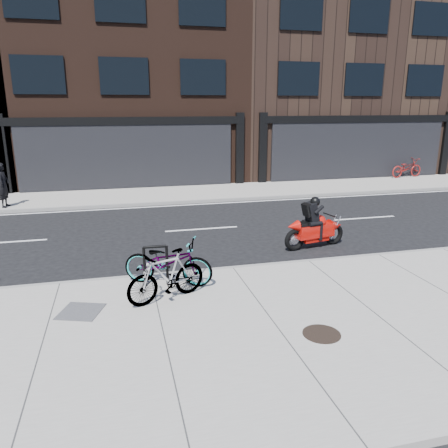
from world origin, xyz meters
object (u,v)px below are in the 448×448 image
object	(u,v)px
motorcycle	(317,227)
manhole_cover	(322,334)
bicycle_rear	(166,276)
pedestrian	(3,185)
bike_rack	(156,262)
bicycle_far	(407,168)
bicycle_front	(168,262)
utility_grate	(81,311)

from	to	relation	value
motorcycle	manhole_cover	size ratio (longest dim) A/B	3.02
bicycle_rear	pedestrian	size ratio (longest dim) A/B	1.01
manhole_cover	bicycle_rear	bearing A→B (deg)	139.95
bicycle_rear	bike_rack	bearing A→B (deg)	168.25
bicycle_far	bike_rack	bearing A→B (deg)	120.01
bike_rack	bicycle_far	xyz separation A→B (m)	(14.67, 11.60, -0.02)
motorcycle	bicycle_rear	bearing A→B (deg)	-160.35
bicycle_rear	motorcycle	distance (m)	5.41
pedestrian	bike_rack	bearing A→B (deg)	-144.89
bicycle_far	bicycle_front	bearing A→B (deg)	120.52
bicycle_rear	utility_grate	world-z (taller)	bicycle_rear
bike_rack	motorcycle	size ratio (longest dim) A/B	0.46
pedestrian	bicycle_far	distance (m)	19.78
motorcycle	utility_grate	xyz separation A→B (m)	(-6.31, -2.93, -0.47)
bike_rack	manhole_cover	size ratio (longest dim) A/B	1.39
bicycle_rear	manhole_cover	size ratio (longest dim) A/B	2.62
utility_grate	pedestrian	bearing A→B (deg)	108.76
bike_rack	utility_grate	distance (m)	1.88
bicycle_far	manhole_cover	xyz separation A→B (m)	(-12.10, -14.44, -0.51)
bicycle_front	bicycle_rear	xyz separation A→B (m)	(-0.13, -0.80, -0.00)
bicycle_far	utility_grate	distance (m)	20.50
motorcycle	manhole_cover	xyz separation A→B (m)	(-2.21, -4.82, -0.47)
bicycle_front	motorcycle	world-z (taller)	motorcycle
motorcycle	utility_grate	size ratio (longest dim) A/B	2.65
bicycle_rear	pedestrian	bearing A→B (deg)	-174.34
bicycle_front	utility_grate	xyz separation A→B (m)	(-1.81, -0.94, -0.52)
bicycle_front	pedestrian	world-z (taller)	pedestrian
utility_grate	motorcycle	bearing A→B (deg)	24.90
pedestrian	manhole_cover	size ratio (longest dim) A/B	2.60
pedestrian	manhole_cover	bearing A→B (deg)	-141.24
bicycle_far	manhole_cover	distance (m)	18.84
bicycle_rear	utility_grate	bearing A→B (deg)	-106.53
motorcycle	utility_grate	distance (m)	6.98
bicycle_rear	bicycle_front	bearing A→B (deg)	149.11
bicycle_front	bicycle_rear	bearing A→B (deg)	-165.06
utility_grate	manhole_cover	bearing A→B (deg)	-24.75
bicycle_rear	utility_grate	distance (m)	1.76
motorcycle	pedestrian	world-z (taller)	pedestrian
bike_rack	bicycle_front	xyz separation A→B (m)	(0.27, 0.00, -0.02)
bicycle_front	bike_rack	bearing A→B (deg)	114.27
bicycle_far	bicycle_rear	bearing A→B (deg)	122.14
pedestrian	manhole_cover	xyz separation A→B (m)	(7.52, -11.94, -0.85)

